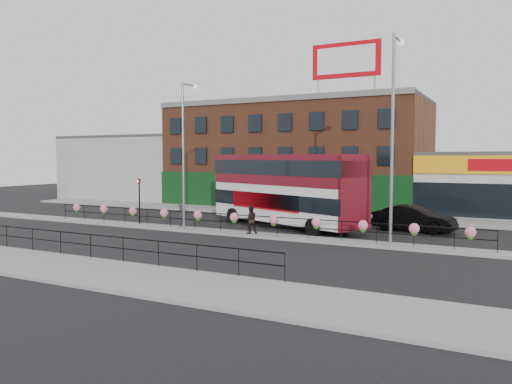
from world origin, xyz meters
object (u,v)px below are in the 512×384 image
at_px(double_decker_bus, 285,183).
at_px(lamp_column_east, 394,121).
at_px(car, 414,219).
at_px(pedestrian_a, 181,215).
at_px(pedestrian_b, 250,220).
at_px(lamp_column_west, 185,142).

distance_m(double_decker_bus, lamp_column_east, 9.87).
height_order(car, lamp_column_east, lamp_column_east).
bearing_deg(pedestrian_a, double_decker_bus, -60.55).
distance_m(pedestrian_a, pedestrian_b, 5.59).
xyz_separation_m(car, pedestrian_a, (-14.23, -5.98, 0.09)).
height_order(pedestrian_a, lamp_column_west, lamp_column_west).
bearing_deg(double_decker_bus, pedestrian_b, -94.04).
xyz_separation_m(pedestrian_a, pedestrian_b, (5.57, -0.51, 0.07)).
distance_m(pedestrian_b, lamp_column_west, 6.98).
relative_size(pedestrian_a, pedestrian_b, 0.91).
xyz_separation_m(double_decker_bus, lamp_column_east, (8.19, -4.05, 3.74)).
distance_m(pedestrian_a, lamp_column_east, 15.27).
distance_m(car, pedestrian_b, 10.82).
height_order(car, pedestrian_b, pedestrian_b).
bearing_deg(pedestrian_a, car, -72.09).
relative_size(car, lamp_column_east, 0.48).
relative_size(pedestrian_a, lamp_column_east, 0.14).
height_order(double_decker_bus, lamp_column_east, lamp_column_east).
distance_m(lamp_column_west, lamp_column_east, 13.56).
bearing_deg(double_decker_bus, lamp_column_west, -141.22).
height_order(lamp_column_west, lamp_column_east, lamp_column_east).
height_order(pedestrian_a, lamp_column_east, lamp_column_east).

